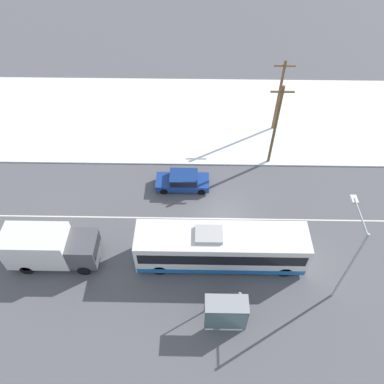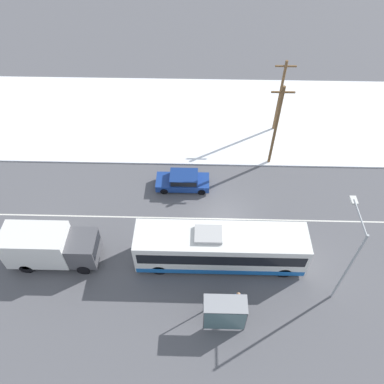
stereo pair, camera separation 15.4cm
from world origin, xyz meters
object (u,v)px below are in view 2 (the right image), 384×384
at_px(sedan_car, 183,180).
at_px(utility_pole_roadside, 276,126).
at_px(streetlamp, 350,251).
at_px(utility_pole_snowlot, 280,96).
at_px(city_bus, 220,248).
at_px(pedestrian_at_stop, 238,298).
at_px(box_truck, 49,246).
at_px(bus_shelter, 225,313).

xyz_separation_m(sedan_car, utility_pole_roadside, (7.44, 3.13, 3.26)).
height_order(streetlamp, utility_pole_snowlot, utility_pole_snowlot).
bearing_deg(utility_pole_snowlot, streetlamp, -84.02).
xyz_separation_m(city_bus, pedestrian_at_stop, (1.04, -3.39, -0.54)).
bearing_deg(sedan_car, utility_pole_roadside, -157.21).
bearing_deg(streetlamp, pedestrian_at_stop, -167.28).
height_order(box_truck, streetlamp, streetlamp).
bearing_deg(pedestrian_at_stop, streetlamp, 12.72).
distance_m(city_bus, utility_pole_roadside, 11.40).
height_order(streetlamp, utility_pole_roadside, utility_pole_roadside).
distance_m(streetlamp, utility_pole_snowlot, 16.87).
relative_size(box_truck, sedan_car, 1.42).
bearing_deg(pedestrian_at_stop, utility_pole_snowlot, 75.98).
bearing_deg(city_bus, streetlamp, -14.99).
bearing_deg(bus_shelter, box_truck, 159.30).
bearing_deg(streetlamp, box_truck, 174.77).
relative_size(pedestrian_at_stop, streetlamp, 0.24).
height_order(pedestrian_at_stop, bus_shelter, bus_shelter).
xyz_separation_m(bus_shelter, utility_pole_snowlot, (5.42, 19.47, 2.10)).
bearing_deg(streetlamp, sedan_car, 138.57).
bearing_deg(sedan_car, utility_pole_snowlot, -137.13).
relative_size(city_bus, utility_pole_roadside, 1.49).
height_order(city_bus, streetlamp, streetlamp).
bearing_deg(utility_pole_snowlot, box_truck, -138.79).
bearing_deg(box_truck, pedestrian_at_stop, -14.02).
distance_m(pedestrian_at_stop, streetlamp, 7.32).
distance_m(box_truck, streetlamp, 19.21).
bearing_deg(utility_pole_snowlot, sedan_car, -137.13).
bearing_deg(box_truck, sedan_car, 39.53).
bearing_deg(utility_pole_roadside, utility_pole_snowlot, 78.41).
xyz_separation_m(sedan_car, utility_pole_snowlot, (8.40, 7.80, 2.99)).
bearing_deg(bus_shelter, sedan_car, 104.34).
bearing_deg(utility_pole_roadside, streetlamp, -77.35).
height_order(city_bus, sedan_car, city_bus).
distance_m(bus_shelter, streetlamp, 8.16).
height_order(sedan_car, bus_shelter, bus_shelter).
height_order(city_bus, utility_pole_roadside, utility_pole_roadside).
xyz_separation_m(city_bus, sedan_car, (-2.82, 7.00, -0.79)).
xyz_separation_m(city_bus, utility_pole_roadside, (4.62, 10.13, 2.47)).
relative_size(sedan_car, streetlamp, 0.63).
relative_size(sedan_car, utility_pole_roadside, 0.57).
relative_size(box_truck, pedestrian_at_stop, 3.69).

